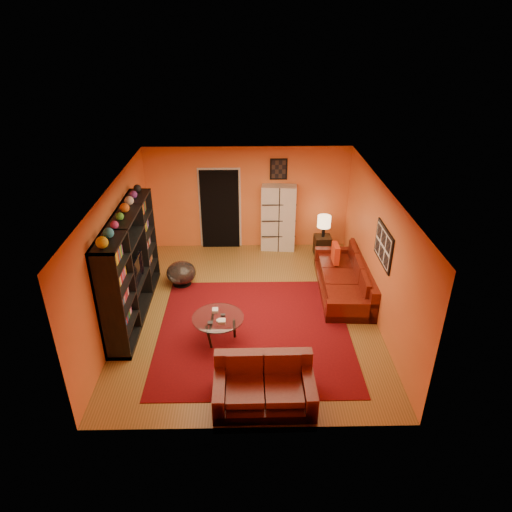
{
  "coord_description": "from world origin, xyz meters",
  "views": [
    {
      "loc": [
        0.01,
        -7.71,
        5.31
      ],
      "look_at": [
        0.15,
        0.1,
        1.2
      ],
      "focal_mm": 32.0,
      "sensor_mm": 36.0,
      "label": 1
    }
  ],
  "objects_px": {
    "coffee_table": "(218,320)",
    "bowl_chair": "(181,273)",
    "storage_cabinet": "(278,218)",
    "side_table": "(322,245)",
    "tv": "(133,272)",
    "sofa": "(348,279)",
    "table_lamp": "(324,222)",
    "loveseat": "(264,384)",
    "entertainment_unit": "(130,266)"
  },
  "relations": [
    {
      "from": "coffee_table",
      "to": "storage_cabinet",
      "type": "relative_size",
      "value": 0.56
    },
    {
      "from": "bowl_chair",
      "to": "loveseat",
      "type": "bearing_deg",
      "value": -63.76
    },
    {
      "from": "table_lamp",
      "to": "bowl_chair",
      "type": "bearing_deg",
      "value": -157.52
    },
    {
      "from": "entertainment_unit",
      "to": "bowl_chair",
      "type": "bearing_deg",
      "value": 53.36
    },
    {
      "from": "entertainment_unit",
      "to": "side_table",
      "type": "relative_size",
      "value": 6.0
    },
    {
      "from": "coffee_table",
      "to": "table_lamp",
      "type": "bearing_deg",
      "value": 54.27
    },
    {
      "from": "entertainment_unit",
      "to": "storage_cabinet",
      "type": "height_order",
      "value": "entertainment_unit"
    },
    {
      "from": "sofa",
      "to": "table_lamp",
      "type": "xyz_separation_m",
      "value": [
        -0.29,
        1.72,
        0.61
      ]
    },
    {
      "from": "tv",
      "to": "bowl_chair",
      "type": "distance_m",
      "value": 1.52
    },
    {
      "from": "loveseat",
      "to": "side_table",
      "type": "xyz_separation_m",
      "value": [
        1.62,
        4.86,
        -0.03
      ]
    },
    {
      "from": "loveseat",
      "to": "side_table",
      "type": "distance_m",
      "value": 5.12
    },
    {
      "from": "tv",
      "to": "storage_cabinet",
      "type": "xyz_separation_m",
      "value": [
        2.99,
        2.88,
        -0.12
      ]
    },
    {
      "from": "coffee_table",
      "to": "bowl_chair",
      "type": "xyz_separation_m",
      "value": [
        -0.93,
        1.97,
        -0.15
      ]
    },
    {
      "from": "coffee_table",
      "to": "side_table",
      "type": "relative_size",
      "value": 1.89
    },
    {
      "from": "tv",
      "to": "side_table",
      "type": "distance_m",
      "value": 4.84
    },
    {
      "from": "entertainment_unit",
      "to": "bowl_chair",
      "type": "relative_size",
      "value": 4.6
    },
    {
      "from": "coffee_table",
      "to": "entertainment_unit",
      "type": "bearing_deg",
      "value": 152.05
    },
    {
      "from": "storage_cabinet",
      "to": "table_lamp",
      "type": "bearing_deg",
      "value": -12.82
    },
    {
      "from": "loveseat",
      "to": "table_lamp",
      "type": "height_order",
      "value": "table_lamp"
    },
    {
      "from": "entertainment_unit",
      "to": "tv",
      "type": "distance_m",
      "value": 0.12
    },
    {
      "from": "coffee_table",
      "to": "side_table",
      "type": "xyz_separation_m",
      "value": [
        2.41,
        3.35,
        -0.18
      ]
    },
    {
      "from": "loveseat",
      "to": "storage_cabinet",
      "type": "height_order",
      "value": "storage_cabinet"
    },
    {
      "from": "loveseat",
      "to": "storage_cabinet",
      "type": "bearing_deg",
      "value": -6.34
    },
    {
      "from": "bowl_chair",
      "to": "table_lamp",
      "type": "distance_m",
      "value": 3.66
    },
    {
      "from": "entertainment_unit",
      "to": "coffee_table",
      "type": "xyz_separation_m",
      "value": [
        1.72,
        -0.91,
        -0.62
      ]
    },
    {
      "from": "side_table",
      "to": "table_lamp",
      "type": "distance_m",
      "value": 0.64
    },
    {
      "from": "storage_cabinet",
      "to": "tv",
      "type": "bearing_deg",
      "value": -130.63
    },
    {
      "from": "loveseat",
      "to": "entertainment_unit",
      "type": "bearing_deg",
      "value": 45.52
    },
    {
      "from": "sofa",
      "to": "table_lamp",
      "type": "relative_size",
      "value": 4.6
    },
    {
      "from": "entertainment_unit",
      "to": "side_table",
      "type": "bearing_deg",
      "value": 30.6
    },
    {
      "from": "entertainment_unit",
      "to": "table_lamp",
      "type": "bearing_deg",
      "value": 30.6
    },
    {
      "from": "side_table",
      "to": "bowl_chair",
      "type": "bearing_deg",
      "value": -157.52
    },
    {
      "from": "storage_cabinet",
      "to": "side_table",
      "type": "bearing_deg",
      "value": -12.82
    },
    {
      "from": "side_table",
      "to": "loveseat",
      "type": "bearing_deg",
      "value": -108.5
    },
    {
      "from": "tv",
      "to": "storage_cabinet",
      "type": "distance_m",
      "value": 4.15
    },
    {
      "from": "side_table",
      "to": "table_lamp",
      "type": "height_order",
      "value": "table_lamp"
    },
    {
      "from": "bowl_chair",
      "to": "table_lamp",
      "type": "xyz_separation_m",
      "value": [
        3.34,
        1.38,
        0.6
      ]
    },
    {
      "from": "loveseat",
      "to": "coffee_table",
      "type": "distance_m",
      "value": 1.7
    },
    {
      "from": "entertainment_unit",
      "to": "sofa",
      "type": "relative_size",
      "value": 1.2
    },
    {
      "from": "tv",
      "to": "sofa",
      "type": "relative_size",
      "value": 0.35
    },
    {
      "from": "loveseat",
      "to": "table_lamp",
      "type": "bearing_deg",
      "value": -18.97
    },
    {
      "from": "coffee_table",
      "to": "bowl_chair",
      "type": "relative_size",
      "value": 1.45
    },
    {
      "from": "coffee_table",
      "to": "bowl_chair",
      "type": "bearing_deg",
      "value": 115.22
    },
    {
      "from": "entertainment_unit",
      "to": "side_table",
      "type": "xyz_separation_m",
      "value": [
        4.13,
        2.44,
        -0.8
      ]
    },
    {
      "from": "coffee_table",
      "to": "table_lamp",
      "type": "height_order",
      "value": "table_lamp"
    },
    {
      "from": "tv",
      "to": "table_lamp",
      "type": "xyz_separation_m",
      "value": [
        4.08,
        2.52,
        -0.08
      ]
    },
    {
      "from": "entertainment_unit",
      "to": "bowl_chair",
      "type": "height_order",
      "value": "entertainment_unit"
    },
    {
      "from": "entertainment_unit",
      "to": "tv",
      "type": "xyz_separation_m",
      "value": [
        0.05,
        -0.08,
        -0.08
      ]
    },
    {
      "from": "bowl_chair",
      "to": "storage_cabinet",
      "type": "bearing_deg",
      "value": 37.74
    },
    {
      "from": "sofa",
      "to": "loveseat",
      "type": "xyz_separation_m",
      "value": [
        -1.92,
        -3.14,
        0.0
      ]
    }
  ]
}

